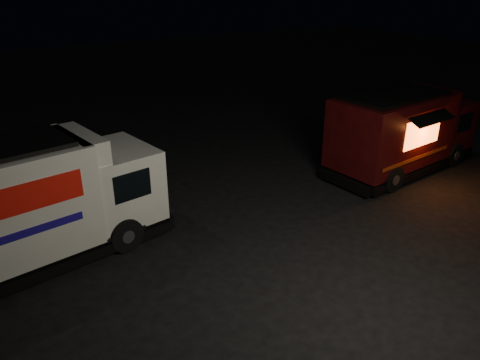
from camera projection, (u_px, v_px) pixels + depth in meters
The scene contains 3 objects.
ground at pixel (271, 249), 12.02m from camera, with size 80.00×80.00×0.00m, color black.
white_truck at pixel (25, 205), 10.89m from camera, with size 6.79×2.32×3.08m, color silver, non-canonical shape.
red_truck at pixel (404, 131), 16.35m from camera, with size 6.16×2.27×2.87m, color #3B0A0B, non-canonical shape.
Camera 1 is at (-6.11, -8.28, 6.50)m, focal length 35.00 mm.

